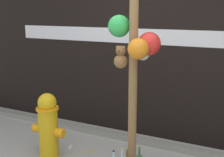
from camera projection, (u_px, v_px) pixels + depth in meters
The scene contains 7 objects.
building_wall at pixel (165, 19), 4.42m from camera, with size 10.00×0.21×3.58m.
curb_strip at pixel (152, 143), 4.45m from camera, with size 8.00×0.12×0.08m, color gray.
memorial_post at pixel (134, 32), 3.28m from camera, with size 0.60×0.43×2.87m.
fire_hydrant at pixel (48, 125), 4.07m from camera, with size 0.49×0.30×0.87m.
bottle_7 at pixel (132, 153), 3.89m from camera, with size 0.07×0.07×0.37m.
litter_0 at pixel (90, 151), 4.26m from camera, with size 0.14×0.08×0.01m, color tan.
litter_2 at pixel (70, 147), 4.41m from camera, with size 0.14×0.04×0.01m, color silver.
Camera 1 is at (1.37, -2.53, 1.93)m, focal length 49.22 mm.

